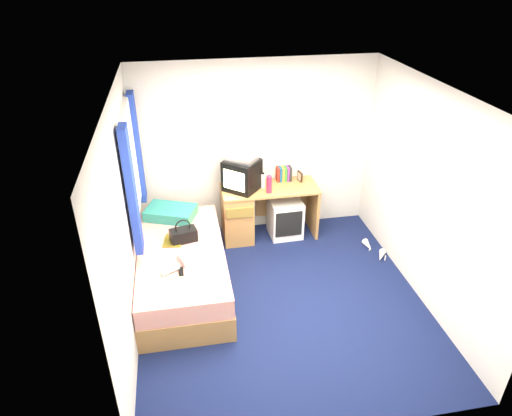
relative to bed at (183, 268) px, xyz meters
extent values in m
plane|color=#0C1438|center=(1.10, -0.46, -0.27)|extent=(3.40, 3.40, 0.00)
plane|color=white|center=(1.10, -0.46, 2.13)|extent=(3.40, 3.40, 0.00)
plane|color=silver|center=(1.10, 1.24, 0.93)|extent=(3.20, 0.00, 3.20)
plane|color=silver|center=(1.10, -2.16, 0.93)|extent=(3.20, 0.00, 3.20)
plane|color=silver|center=(-0.50, -0.46, 0.93)|extent=(0.00, 3.40, 3.40)
plane|color=silver|center=(2.70, -0.46, 0.93)|extent=(0.00, 3.40, 3.40)
cube|color=#B08249|center=(0.00, 0.00, -0.12)|extent=(1.00, 2.00, 0.30)
cube|color=olive|center=(0.50, -0.40, -0.11)|extent=(0.02, 0.70, 0.18)
cube|color=white|center=(0.00, 0.00, 0.15)|extent=(0.98, 1.98, 0.24)
cube|color=#175B98|center=(-0.10, 0.76, 0.34)|extent=(0.71, 0.59, 0.13)
cube|color=#B08249|center=(1.24, 0.96, 0.47)|extent=(1.30, 0.55, 0.03)
cube|color=#B08249|center=(0.79, 0.96, 0.09)|extent=(0.40, 0.52, 0.72)
cube|color=#B08249|center=(1.87, 0.96, 0.09)|extent=(0.04, 0.52, 0.72)
cube|color=#B08249|center=(1.49, 1.21, 0.18)|extent=(0.78, 0.03, 0.55)
cube|color=white|center=(1.46, 0.93, 0.00)|extent=(0.45, 0.45, 0.54)
cube|color=black|center=(0.87, 0.98, 0.69)|extent=(0.56, 0.56, 0.41)
cube|color=#F9D99D|center=(0.74, 0.83, 0.69)|extent=(0.25, 0.21, 0.26)
cube|color=silver|center=(0.87, 0.98, 0.93)|extent=(0.46, 0.44, 0.07)
cube|color=maroon|center=(1.39, 1.14, 0.58)|extent=(0.03, 0.13, 0.20)
cube|color=navy|center=(1.42, 1.14, 0.58)|extent=(0.03, 0.13, 0.20)
cube|color=gold|center=(1.46, 1.14, 0.58)|extent=(0.03, 0.13, 0.20)
cube|color=#337F33|center=(1.49, 1.14, 0.58)|extent=(0.03, 0.13, 0.20)
cube|color=#7F337F|center=(1.53, 1.14, 0.58)|extent=(0.03, 0.13, 0.20)
cube|color=#262626|center=(1.56, 1.14, 0.58)|extent=(0.03, 0.13, 0.20)
cube|color=black|center=(1.69, 1.08, 0.55)|extent=(0.05, 0.12, 0.14)
cylinder|color=#F12240|center=(1.20, 0.82, 0.60)|extent=(0.09, 0.09, 0.23)
cylinder|color=white|center=(1.15, 0.97, 0.58)|extent=(0.06, 0.06, 0.20)
cube|color=black|center=(0.04, 0.18, 0.35)|extent=(0.34, 0.24, 0.15)
torus|color=black|center=(0.04, 0.18, 0.46)|extent=(0.19, 0.06, 0.19)
cube|color=silver|center=(0.13, -0.23, 0.32)|extent=(0.32, 0.29, 0.09)
cube|color=gold|center=(-0.08, 0.19, 0.28)|extent=(0.25, 0.31, 0.01)
cylinder|color=white|center=(-0.12, -0.42, 0.31)|extent=(0.21, 0.15, 0.07)
cube|color=yellow|center=(-0.05, -0.52, 0.28)|extent=(0.22, 0.08, 0.01)
cube|color=black|center=(-0.01, -0.44, 0.28)|extent=(0.05, 0.16, 0.02)
cube|color=silver|center=(-0.48, 0.44, 1.18)|extent=(0.02, 0.90, 1.10)
cube|color=white|center=(-0.47, 0.44, 1.77)|extent=(0.06, 1.06, 0.08)
cube|color=white|center=(-0.47, 0.44, 0.59)|extent=(0.06, 1.06, 0.08)
cube|color=navy|center=(-0.43, -0.15, 1.13)|extent=(0.08, 0.24, 1.40)
cube|color=navy|center=(-0.43, 1.03, 1.13)|extent=(0.08, 0.24, 1.40)
cone|color=white|center=(2.50, 0.37, -0.23)|extent=(0.09, 0.22, 0.09)
cone|color=white|center=(2.57, 0.12, -0.23)|extent=(0.20, 0.23, 0.09)
camera|label=1|loc=(0.09, -4.41, 3.26)|focal=32.00mm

